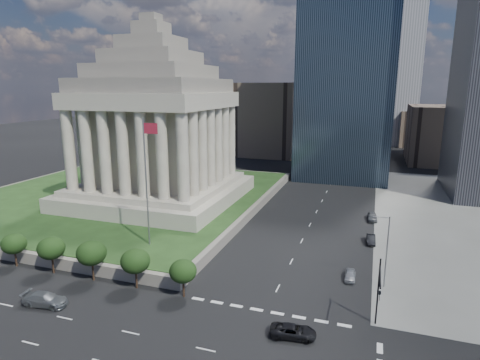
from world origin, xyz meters
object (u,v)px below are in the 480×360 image
at_px(flagpole, 147,176).
at_px(pickup_truck, 293,331).
at_px(parked_sedan_far, 372,217).
at_px(suv_grey, 45,299).
at_px(traffic_signal_ne, 379,289).
at_px(war_memorial, 155,111).
at_px(parked_sedan_near, 350,275).
at_px(parked_sedan_mid, 371,239).
at_px(street_lamp_north, 386,248).

height_order(flagpole, pickup_truck, flagpole).
distance_m(pickup_truck, parked_sedan_far, 44.33).
bearing_deg(suv_grey, traffic_signal_ne, -86.88).
xyz_separation_m(war_memorial, traffic_signal_ne, (46.50, -34.30, -16.15)).
distance_m(parked_sedan_near, parked_sedan_mid, 15.28).
relative_size(street_lamp_north, suv_grey, 1.77).
height_order(pickup_truck, parked_sedan_mid, pickup_truck).
xyz_separation_m(flagpole, suv_grey, (-4.41, -17.48, -12.29)).
relative_size(flagpole, suv_grey, 3.53).
bearing_deg(flagpole, war_memorial, 116.89).
height_order(suv_grey, parked_sedan_mid, suv_grey).
bearing_deg(parked_sedan_far, parked_sedan_near, -98.75).
relative_size(pickup_truck, parked_sedan_near, 1.35).
height_order(pickup_truck, parked_sedan_near, pickup_truck).
bearing_deg(parked_sedan_mid, pickup_truck, -106.75).
distance_m(war_memorial, parked_sedan_near, 52.66).
height_order(war_memorial, pickup_truck, war_memorial).
relative_size(pickup_truck, parked_sedan_mid, 1.21).
bearing_deg(parked_sedan_mid, parked_sedan_near, -102.65).
bearing_deg(pickup_truck, suv_grey, 88.17).
relative_size(parked_sedan_near, parked_sedan_mid, 0.90).
height_order(parked_sedan_near, parked_sedan_far, parked_sedan_far).
xyz_separation_m(war_memorial, parked_sedan_near, (43.00, -22.20, -20.77)).
xyz_separation_m(war_memorial, parked_sedan_mid, (45.50, -7.13, -20.72)).
relative_size(war_memorial, pickup_truck, 7.81).
height_order(street_lamp_north, suv_grey, street_lamp_north).
bearing_deg(war_memorial, parked_sedan_mid, -8.91).
xyz_separation_m(traffic_signal_ne, parked_sedan_mid, (-1.00, 27.17, -4.57)).
distance_m(street_lamp_north, parked_sedan_far, 29.17).
bearing_deg(street_lamp_north, parked_sedan_mid, 96.57).
relative_size(street_lamp_north, parked_sedan_mid, 2.43).
xyz_separation_m(war_memorial, pickup_truck, (38.08, -38.00, -20.71)).
xyz_separation_m(flagpole, parked_sedan_near, (30.83, 1.80, -12.49)).
xyz_separation_m(suv_grey, parked_sedan_near, (35.24, 19.27, -0.19)).
bearing_deg(parked_sedan_near, parked_sedan_mid, 78.89).
bearing_deg(suv_grey, parked_sedan_mid, -55.07).
bearing_deg(suv_grey, flagpole, -21.53).
relative_size(parked_sedan_mid, parked_sedan_far, 0.90).
distance_m(pickup_truck, parked_sedan_near, 16.54).
bearing_deg(parked_sedan_far, suv_grey, -132.28).
relative_size(suv_grey, parked_sedan_far, 1.23).
xyz_separation_m(flagpole, pickup_truck, (25.91, -14.00, -12.42)).
relative_size(war_memorial, flagpole, 1.95).
bearing_deg(flagpole, street_lamp_north, 1.63).
xyz_separation_m(war_memorial, parked_sedan_far, (45.50, 5.70, -20.62)).
bearing_deg(traffic_signal_ne, war_memorial, 143.58).
bearing_deg(traffic_signal_ne, parked_sedan_near, 106.13).
height_order(street_lamp_north, pickup_truck, street_lamp_north).
xyz_separation_m(flagpole, traffic_signal_ne, (34.33, -10.30, -7.86)).
bearing_deg(parked_sedan_near, parked_sedan_far, 83.19).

